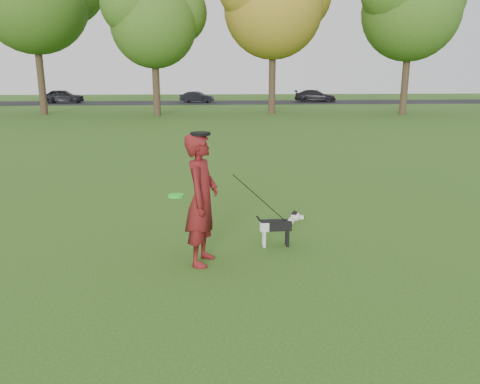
{
  "coord_description": "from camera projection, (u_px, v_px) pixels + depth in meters",
  "views": [
    {
      "loc": [
        -0.73,
        -7.06,
        2.74
      ],
      "look_at": [
        -0.22,
        -0.01,
        0.95
      ],
      "focal_mm": 35.0,
      "sensor_mm": 36.0,
      "label": 1
    }
  ],
  "objects": [
    {
      "name": "dog",
      "position": [
        280.0,
        224.0,
        7.59
      ],
      "size": [
        0.8,
        0.16,
        0.61
      ],
      "color": "black",
      "rests_on": "ground"
    },
    {
      "name": "road",
      "position": [
        213.0,
        103.0,
        46.23
      ],
      "size": [
        120.0,
        7.0,
        0.02
      ],
      "primitive_type": "cube",
      "color": "black",
      "rests_on": "ground"
    },
    {
      "name": "car_left",
      "position": [
        63.0,
        96.0,
        45.04
      ],
      "size": [
        3.88,
        1.62,
        1.31
      ],
      "primitive_type": "imported",
      "rotation": [
        0.0,
        0.0,
        1.59
      ],
      "color": "black",
      "rests_on": "road"
    },
    {
      "name": "man",
      "position": [
        202.0,
        200.0,
        6.76
      ],
      "size": [
        0.64,
        0.81,
        1.94
      ],
      "primitive_type": "imported",
      "rotation": [
        0.0,
        0.0,
        1.3
      ],
      "color": "#5E0D1B",
      "rests_on": "ground"
    },
    {
      "name": "car_right",
      "position": [
        315.0,
        96.0,
        46.81
      ],
      "size": [
        4.36,
        2.36,
        1.2
      ],
      "primitive_type": "imported",
      "rotation": [
        0.0,
        0.0,
        1.4
      ],
      "color": "black",
      "rests_on": "road"
    },
    {
      "name": "man_held_items",
      "position": [
        261.0,
        200.0,
        7.11
      ],
      "size": [
        1.84,
        0.83,
        1.55
      ],
      "color": "#1FFC23",
      "rests_on": "ground"
    },
    {
      "name": "ground",
      "position": [
        253.0,
        249.0,
        7.55
      ],
      "size": [
        120.0,
        120.0,
        0.0
      ],
      "primitive_type": "plane",
      "color": "#285116",
      "rests_on": "ground"
    },
    {
      "name": "car_mid",
      "position": [
        197.0,
        97.0,
        45.99
      ],
      "size": [
        3.43,
        1.96,
        1.07
      ],
      "primitive_type": "imported",
      "rotation": [
        0.0,
        0.0,
        1.3
      ],
      "color": "black",
      "rests_on": "road"
    },
    {
      "name": "tree_row",
      "position": [
        193.0,
        1.0,
        30.84
      ],
      "size": [
        51.74,
        8.86,
        12.01
      ],
      "color": "#38281C",
      "rests_on": "ground"
    }
  ]
}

